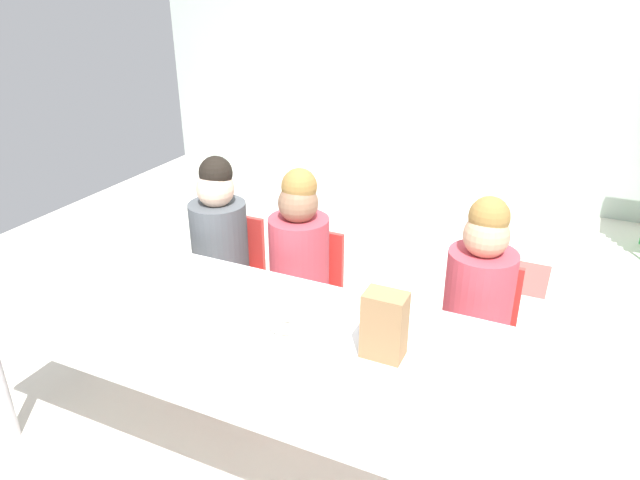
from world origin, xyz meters
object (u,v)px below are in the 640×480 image
object	(u,v)px
craft_table	(259,340)
paper_bag_brown	(384,325)
paper_plate_near_edge	(285,329)
seated_child_far_right	(480,288)
donut_powdered_on_plate	(285,324)
paper_plate_center_table	(172,286)
seated_child_middle_seat	(300,251)
seated_child_near_camera	(220,234)

from	to	relation	value
craft_table	paper_bag_brown	world-z (taller)	paper_bag_brown
paper_plate_near_edge	seated_child_far_right	bearing A→B (deg)	47.10
paper_bag_brown	paper_plate_near_edge	bearing A→B (deg)	-178.88
craft_table	seated_child_far_right	xyz separation A→B (m)	(0.62, 0.61, 0.03)
donut_powdered_on_plate	seated_child_far_right	bearing A→B (deg)	47.10
seated_child_far_right	paper_plate_near_edge	distance (m)	0.78
paper_plate_center_table	donut_powdered_on_plate	world-z (taller)	donut_powdered_on_plate
seated_child_middle_seat	seated_child_far_right	distance (m)	0.77
seated_child_near_camera	paper_bag_brown	bearing A→B (deg)	-29.87
paper_bag_brown	paper_plate_center_table	distance (m)	0.88
craft_table	seated_child_near_camera	distance (m)	0.83
paper_bag_brown	seated_child_near_camera	bearing A→B (deg)	150.13
craft_table	paper_plate_near_edge	xyz separation A→B (m)	(0.08, 0.04, 0.05)
paper_plate_near_edge	paper_plate_center_table	size ratio (longest dim) A/B	1.00
craft_table	seated_child_far_right	size ratio (longest dim) A/B	2.24
seated_child_near_camera	seated_child_middle_seat	size ratio (longest dim) A/B	1.00
paper_bag_brown	donut_powdered_on_plate	bearing A→B (deg)	-178.88
paper_bag_brown	seated_child_middle_seat	bearing A→B (deg)	135.52
seated_child_near_camera	donut_powdered_on_plate	world-z (taller)	seated_child_near_camera
seated_child_middle_seat	paper_plate_center_table	size ratio (longest dim) A/B	5.10
paper_bag_brown	craft_table	bearing A→B (deg)	-173.93
craft_table	seated_child_far_right	world-z (taller)	seated_child_far_right
paper_plate_center_table	craft_table	bearing A→B (deg)	-14.06
seated_child_far_right	paper_plate_center_table	xyz separation A→B (m)	(-1.06, -0.50, 0.01)
paper_plate_near_edge	donut_powdered_on_plate	bearing A→B (deg)	0.00
craft_table	paper_bag_brown	bearing A→B (deg)	6.07
seated_child_far_right	seated_child_near_camera	bearing A→B (deg)	180.00
craft_table	seated_child_middle_seat	distance (m)	0.63
seated_child_far_right	paper_plate_near_edge	world-z (taller)	seated_child_far_right
craft_table	seated_child_far_right	distance (m)	0.87
paper_plate_near_edge	seated_child_middle_seat	bearing A→B (deg)	112.28
paper_plate_center_table	seated_child_near_camera	bearing A→B (deg)	103.30
seated_child_near_camera	seated_child_middle_seat	xyz separation A→B (m)	(0.41, 0.00, 0.00)
seated_child_middle_seat	paper_plate_center_table	world-z (taller)	seated_child_middle_seat
seated_child_middle_seat	donut_powdered_on_plate	world-z (taller)	seated_child_middle_seat
craft_table	seated_child_near_camera	size ratio (longest dim) A/B	2.24
paper_bag_brown	donut_powdered_on_plate	world-z (taller)	paper_bag_brown
paper_plate_near_edge	paper_plate_center_table	bearing A→B (deg)	172.09
paper_plate_center_table	seated_child_far_right	bearing A→B (deg)	25.29
paper_bag_brown	paper_plate_center_table	size ratio (longest dim) A/B	1.22
paper_bag_brown	donut_powdered_on_plate	xyz separation A→B (m)	(-0.34, -0.01, -0.09)
seated_child_middle_seat	paper_plate_center_table	bearing A→B (deg)	-120.20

